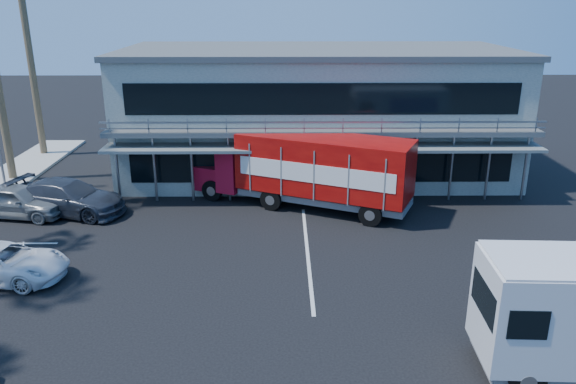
{
  "coord_description": "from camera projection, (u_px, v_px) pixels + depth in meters",
  "views": [
    {
      "loc": [
        0.97,
        -18.23,
        10.0
      ],
      "look_at": [
        1.2,
        4.04,
        2.3
      ],
      "focal_mm": 35.0,
      "sensor_mm": 36.0,
      "label": 1
    }
  ],
  "objects": [
    {
      "name": "ground",
      "position": [
        256.0,
        288.0,
        20.49
      ],
      "size": [
        120.0,
        120.0,
        0.0
      ],
      "primitive_type": "plane",
      "color": "black",
      "rests_on": "ground"
    },
    {
      "name": "building",
      "position": [
        316.0,
        111.0,
        33.44
      ],
      "size": [
        22.4,
        12.0,
        7.3
      ],
      "color": "gray",
      "rests_on": "ground"
    },
    {
      "name": "red_truck",
      "position": [
        309.0,
        168.0,
        27.74
      ],
      "size": [
        11.07,
        6.86,
        3.71
      ],
      "rotation": [
        0.0,
        0.0,
        -0.43
      ],
      "color": "#A30D26",
      "rests_on": "ground"
    },
    {
      "name": "parked_car_c",
      "position": [
        3.0,
        262.0,
        20.93
      ],
      "size": [
        5.11,
        2.93,
        1.34
      ],
      "primitive_type": "imported",
      "rotation": [
        0.0,
        0.0,
        1.42
      ],
      "color": "white",
      "rests_on": "ground"
    },
    {
      "name": "parked_car_d",
      "position": [
        68.0,
        197.0,
        27.31
      ],
      "size": [
        6.14,
        3.72,
        1.66
      ],
      "primitive_type": "imported",
      "rotation": [
        0.0,
        0.0,
        1.31
      ],
      "color": "#2E333D",
      "rests_on": "ground"
    },
    {
      "name": "parked_car_e",
      "position": [
        18.0,
        201.0,
        26.91
      ],
      "size": [
        5.02,
        2.71,
        1.62
      ],
      "primitive_type": "imported",
      "rotation": [
        0.0,
        0.0,
        1.4
      ],
      "color": "slate",
      "rests_on": "ground"
    }
  ]
}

